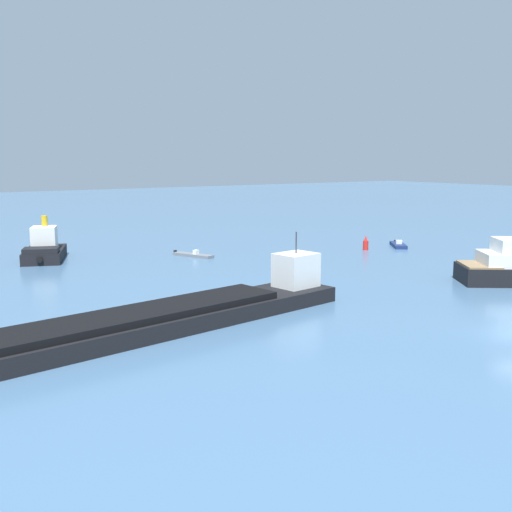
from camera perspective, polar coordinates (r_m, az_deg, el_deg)
fishing_skiff at (r=83.98m, az=13.15°, el=1.02°), size 4.27×4.88×0.94m
small_motorboat at (r=73.93m, az=-5.89°, el=0.09°), size 3.16×5.64×0.86m
cargo_barge at (r=42.77m, az=-8.89°, el=-5.69°), size 33.20×9.36×5.79m
tugboat at (r=75.19m, az=-19.16°, el=0.62°), size 7.24×9.74×5.07m
channel_buoy_red at (r=80.12m, az=10.21°, el=1.13°), size 0.70×0.70×1.90m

